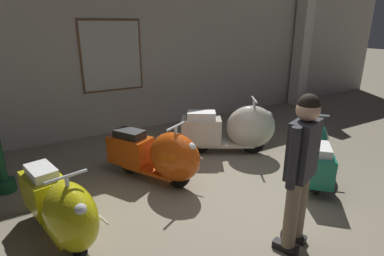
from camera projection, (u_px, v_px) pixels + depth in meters
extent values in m
plane|color=gray|center=(231.00, 200.00, 4.35)|extent=(60.00, 60.00, 0.00)
cube|color=#ADA89E|center=(131.00, 56.00, 6.85)|extent=(18.00, 0.20, 3.36)
cube|color=brown|center=(112.00, 56.00, 6.52)|extent=(1.32, 0.03, 1.49)
cube|color=#B2B2AD|center=(112.00, 56.00, 6.50)|extent=(1.24, 0.01, 1.41)
cube|color=beige|center=(302.00, 48.00, 9.08)|extent=(0.36, 0.36, 3.36)
cylinder|color=black|center=(76.00, 240.00, 3.24)|extent=(0.15, 0.39, 0.38)
cylinder|color=silver|center=(76.00, 240.00, 3.24)|extent=(0.13, 0.19, 0.17)
cylinder|color=black|center=(46.00, 205.00, 3.88)|extent=(0.15, 0.39, 0.38)
cylinder|color=silver|center=(46.00, 205.00, 3.88)|extent=(0.13, 0.19, 0.17)
cube|color=gold|center=(60.00, 222.00, 3.57)|extent=(0.53, 0.96, 0.05)
ellipsoid|color=gold|center=(71.00, 216.00, 3.19)|extent=(0.65, 0.89, 0.73)
cube|color=gold|center=(45.00, 191.00, 3.78)|extent=(0.51, 0.72, 0.42)
cube|color=silver|center=(41.00, 172.00, 3.70)|extent=(0.36, 0.51, 0.12)
sphere|color=silver|center=(80.00, 210.00, 2.94)|extent=(0.14, 0.14, 0.14)
cylinder|color=silver|center=(68.00, 189.00, 3.06)|extent=(0.04, 0.04, 0.27)
cylinder|color=silver|center=(66.00, 176.00, 3.02)|extent=(0.42, 0.12, 0.03)
cube|color=silver|center=(94.00, 211.00, 3.36)|extent=(0.14, 0.63, 0.02)
cylinder|color=black|center=(178.00, 175.00, 4.63)|extent=(0.26, 0.39, 0.40)
cylinder|color=silver|center=(178.00, 175.00, 4.63)|extent=(0.17, 0.20, 0.18)
cylinder|color=black|center=(130.00, 161.00, 5.08)|extent=(0.26, 0.39, 0.40)
cylinder|color=silver|center=(130.00, 161.00, 5.08)|extent=(0.17, 0.20, 0.18)
cube|color=#C6470F|center=(153.00, 169.00, 4.87)|extent=(0.77, 1.00, 0.05)
ellipsoid|color=#C6470F|center=(174.00, 157.00, 4.57)|extent=(0.86, 0.98, 0.76)
cube|color=#C6470F|center=(131.00, 150.00, 5.00)|extent=(0.68, 0.79, 0.44)
cube|color=black|center=(129.00, 134.00, 4.91)|extent=(0.48, 0.55, 0.12)
sphere|color=silver|center=(191.00, 148.00, 4.36)|extent=(0.15, 0.15, 0.15)
cylinder|color=silver|center=(176.00, 135.00, 4.44)|extent=(0.04, 0.04, 0.28)
cylinder|color=silver|center=(176.00, 126.00, 4.39)|extent=(0.40, 0.24, 0.03)
cube|color=silver|center=(183.00, 154.00, 4.79)|extent=(0.33, 0.59, 0.02)
cylinder|color=black|center=(253.00, 142.00, 5.86)|extent=(0.41, 0.30, 0.43)
cylinder|color=silver|center=(253.00, 142.00, 5.86)|extent=(0.22, 0.19, 0.19)
cylinder|color=black|center=(199.00, 142.00, 5.87)|extent=(0.41, 0.30, 0.43)
cylinder|color=silver|center=(199.00, 142.00, 5.87)|extent=(0.22, 0.19, 0.19)
cube|color=beige|center=(226.00, 143.00, 5.87)|extent=(1.08, 0.87, 0.05)
ellipsoid|color=beige|center=(251.00, 127.00, 5.76)|extent=(1.07, 0.95, 0.82)
cube|color=beige|center=(201.00, 130.00, 5.79)|extent=(0.85, 0.75, 0.48)
cube|color=silver|center=(201.00, 115.00, 5.70)|extent=(0.60, 0.53, 0.13)
sphere|color=silver|center=(268.00, 116.00, 5.69)|extent=(0.16, 0.16, 0.16)
cylinder|color=silver|center=(254.00, 108.00, 5.64)|extent=(0.05, 0.05, 0.30)
cylinder|color=silver|center=(254.00, 100.00, 5.59)|extent=(0.28, 0.42, 0.03)
cube|color=silver|center=(248.00, 125.00, 6.04)|extent=(0.63, 0.39, 0.03)
cylinder|color=black|center=(310.00, 156.00, 5.31)|extent=(0.33, 0.32, 0.39)
cylinder|color=silver|center=(310.00, 156.00, 5.31)|extent=(0.19, 0.19, 0.17)
cylinder|color=black|center=(316.00, 181.00, 4.47)|extent=(0.33, 0.32, 0.39)
cylinder|color=silver|center=(316.00, 181.00, 4.47)|extent=(0.19, 0.19, 0.17)
cube|color=#196B51|center=(313.00, 168.00, 4.90)|extent=(0.90, 0.89, 0.05)
ellipsoid|color=#196B51|center=(312.00, 142.00, 5.18)|extent=(0.93, 0.92, 0.73)
cube|color=#196B51|center=(318.00, 166.00, 4.44)|extent=(0.74, 0.73, 0.42)
cube|color=silver|center=(320.00, 149.00, 4.36)|extent=(0.52, 0.52, 0.12)
sphere|color=silver|center=(312.00, 126.00, 5.36)|extent=(0.14, 0.14, 0.14)
cylinder|color=silver|center=(315.00, 123.00, 5.10)|extent=(0.04, 0.04, 0.27)
cylinder|color=silver|center=(316.00, 115.00, 5.06)|extent=(0.32, 0.33, 0.03)
cylinder|color=#144728|center=(6.00, 185.00, 4.55)|extent=(0.28, 0.28, 0.18)
cube|color=black|center=(293.00, 236.00, 3.53)|extent=(0.19, 0.29, 0.08)
cylinder|color=#72604C|center=(300.00, 201.00, 3.37)|extent=(0.15, 0.15, 0.86)
cube|color=black|center=(285.00, 247.00, 3.36)|extent=(0.19, 0.29, 0.08)
cylinder|color=#72604C|center=(292.00, 211.00, 3.20)|extent=(0.15, 0.15, 0.86)
cube|color=#232328|center=(303.00, 150.00, 3.07)|extent=(0.45, 0.33, 0.61)
cylinder|color=#232328|center=(311.00, 144.00, 3.26)|extent=(0.09, 0.09, 0.63)
cylinder|color=#232328|center=(293.00, 159.00, 2.90)|extent=(0.09, 0.09, 0.63)
sphere|color=tan|center=(308.00, 110.00, 2.94)|extent=(0.23, 0.23, 0.23)
sphere|color=black|center=(309.00, 105.00, 2.92)|extent=(0.21, 0.21, 0.21)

